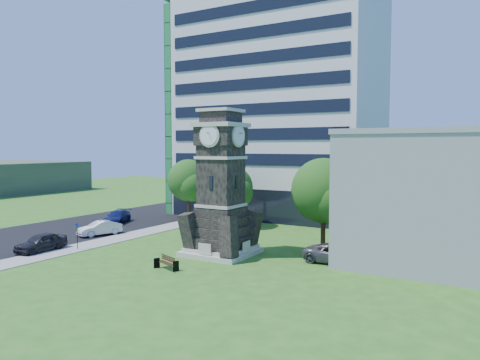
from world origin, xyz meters
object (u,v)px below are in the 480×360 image
Objects in this scene: car_street_north at (117,217)px; street_sign at (77,233)px; clock_tower at (221,192)px; car_street_mid at (100,228)px; car_east_lot at (338,254)px; park_bench at (167,262)px; car_street_south at (41,242)px.

car_street_north is 2.15× the size of street_sign.
street_sign is (7.65, -12.40, 0.74)m from car_street_north.
car_street_mid is at bearing 176.97° from clock_tower.
car_street_mid is 0.82× the size of car_east_lot.
clock_tower is at bearing 101.25° from car_east_lot.
clock_tower is at bearing 103.65° from park_bench.
car_street_south reaches higher than car_east_lot.
car_east_lot is at bearing 18.24° from car_street_south.
park_bench is at bearing -11.88° from street_sign.
street_sign reaches higher than park_bench.
car_street_north reaches higher than car_street_mid.
car_street_south reaches higher than car_street_north.
clock_tower is at bearing 16.93° from street_sign.
car_street_south is 1.05× the size of car_street_mid.
car_street_south is 3.10m from street_sign.
car_street_mid reaches higher than park_bench.
car_street_north is at bearing 79.05° from car_east_lot.
car_street_south is 15.45m from car_street_north.
car_east_lot reaches higher than car_street_mid.
clock_tower is 2.63× the size of car_street_south.
car_street_mid is at bearing 92.25° from car_east_lot.
clock_tower is 13.48m from street_sign.
car_street_mid is 0.87× the size of car_street_north.
car_east_lot is at bearing 19.78° from car_street_mid.
car_east_lot is at bearing 59.38° from park_bench.
car_east_lot is 22.63m from street_sign.
car_street_mid is at bearing 115.23° from street_sign.
clock_tower reaches higher than car_street_mid.
street_sign is (-11.09, 1.19, 0.96)m from park_bench.
car_east_lot is 2.28× the size of street_sign.
park_bench is 11.20m from street_sign.
park_bench is at bearing -8.50° from car_street_mid.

